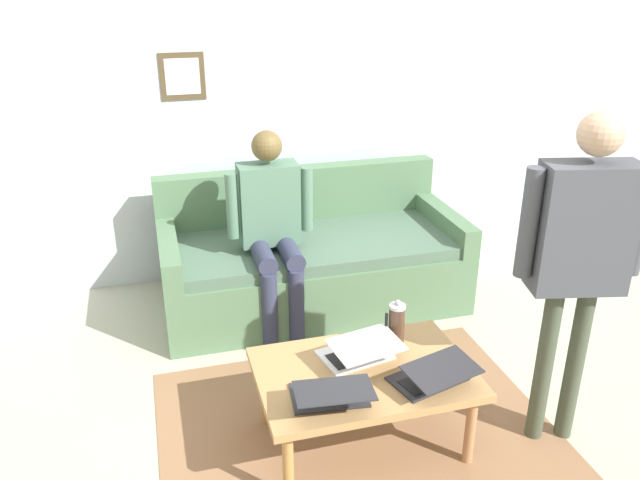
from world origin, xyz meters
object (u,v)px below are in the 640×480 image
object	(u,v)px
coffee_table	(364,378)
french_press	(396,326)
person_standing	(581,244)
person_seated	(272,220)
couch	(311,261)
laptop_left	(432,375)
laptop_center	(359,351)
laptop_right	(331,394)

from	to	relation	value
coffee_table	french_press	xyz separation A→B (m)	(-0.22, -0.14, 0.17)
person_standing	person_seated	world-z (taller)	person_standing
couch	person_seated	size ratio (longest dim) A/B	1.59
coffee_table	french_press	bearing A→B (deg)	-146.29
couch	person_standing	distance (m)	2.02
laptop_left	laptop_center	distance (m)	0.38
coffee_table	laptop_left	distance (m)	0.33
laptop_left	french_press	world-z (taller)	french_press
coffee_table	laptop_center	distance (m)	0.13
person_seated	laptop_right	bearing A→B (deg)	88.36
coffee_table	french_press	size ratio (longest dim) A/B	3.75
laptop_center	couch	bearing A→B (deg)	-95.27
person_standing	person_seated	xyz separation A→B (m)	(1.11, -1.47, -0.33)
couch	coffee_table	world-z (taller)	couch
laptop_left	person_standing	distance (m)	0.89
laptop_right	person_seated	bearing A→B (deg)	-91.64
laptop_left	person_standing	bearing A→B (deg)	177.67
laptop_center	laptop_right	size ratio (longest dim) A/B	1.07
person_standing	person_seated	size ratio (longest dim) A/B	1.29
laptop_center	french_press	world-z (taller)	french_press
coffee_table	laptop_right	size ratio (longest dim) A/B	2.75
laptop_center	french_press	bearing A→B (deg)	-166.44
laptop_center	person_seated	bearing A→B (deg)	-81.11
laptop_center	laptop_right	xyz separation A→B (m)	(0.22, 0.28, -0.00)
laptop_left	coffee_table	bearing A→B (deg)	-34.34
laptop_right	french_press	distance (m)	0.55
french_press	person_standing	xyz separation A→B (m)	(-0.71, 0.35, 0.51)
couch	laptop_left	bearing A→B (deg)	94.62
couch	laptop_right	world-z (taller)	couch
laptop_right	person_seated	size ratio (longest dim) A/B	0.29
laptop_left	laptop_right	distance (m)	0.49
french_press	person_seated	world-z (taller)	person_seated
person_seated	laptop_center	bearing A→B (deg)	98.89
laptop_right	french_press	xyz separation A→B (m)	(-0.44, -0.33, 0.08)
laptop_left	laptop_right	xyz separation A→B (m)	(0.49, 0.01, 0.00)
laptop_left	person_seated	size ratio (longest dim) A/B	0.32
person_standing	french_press	bearing A→B (deg)	-26.40
coffee_table	person_seated	bearing A→B (deg)	-81.85
laptop_left	person_standing	world-z (taller)	person_standing
coffee_table	person_standing	world-z (taller)	person_standing
laptop_center	person_standing	bearing A→B (deg)	161.94
laptop_right	laptop_center	bearing A→B (deg)	-128.80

